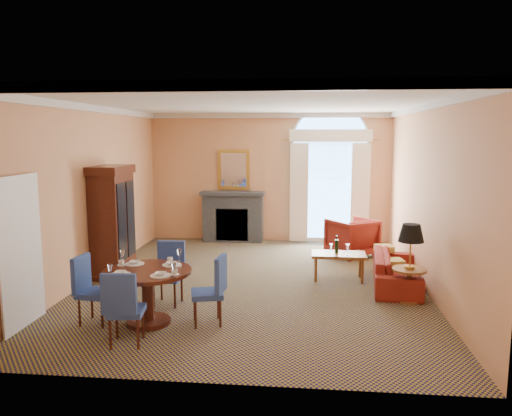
# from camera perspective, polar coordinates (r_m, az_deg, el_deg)

# --- Properties ---
(ground) EXTENTS (7.50, 7.50, 0.00)m
(ground) POSITION_cam_1_polar(r_m,az_deg,el_deg) (9.16, -0.33, -8.52)
(ground) COLOR #141640
(ground) RESTS_ON ground
(room_envelope) EXTENTS (6.04, 7.52, 3.45)m
(room_envelope) POSITION_cam_1_polar(r_m,az_deg,el_deg) (9.44, -0.05, 7.44)
(room_envelope) COLOR tan
(room_envelope) RESTS_ON ground
(armoire) EXTENTS (0.60, 1.07, 2.09)m
(armoire) POSITION_cam_1_polar(r_m,az_deg,el_deg) (9.86, -16.08, -1.63)
(armoire) COLOR #35140C
(armoire) RESTS_ON ground
(dining_table) EXTENTS (1.24, 1.24, 0.98)m
(dining_table) POSITION_cam_1_polar(r_m,az_deg,el_deg) (7.26, -12.29, -8.48)
(dining_table) COLOR #35140C
(dining_table) RESTS_ON ground
(dining_chair_north) EXTENTS (0.46, 0.48, 0.98)m
(dining_chair_north) POSITION_cam_1_polar(r_m,az_deg,el_deg) (8.10, -9.87, -6.79)
(dining_chair_north) COLOR #254192
(dining_chair_north) RESTS_ON ground
(dining_chair_south) EXTENTS (0.49, 0.49, 0.98)m
(dining_chair_south) POSITION_cam_1_polar(r_m,az_deg,el_deg) (6.56, -14.98, -10.59)
(dining_chair_south) COLOR #254192
(dining_chair_south) RESTS_ON ground
(dining_chair_east) EXTENTS (0.53, 0.53, 0.98)m
(dining_chair_east) POSITION_cam_1_polar(r_m,az_deg,el_deg) (7.12, -4.86, -8.82)
(dining_chair_east) COLOR #254192
(dining_chair_east) RESTS_ON ground
(dining_chair_west) EXTENTS (0.49, 0.47, 0.98)m
(dining_chair_west) POSITION_cam_1_polar(r_m,az_deg,el_deg) (7.50, -18.55, -8.35)
(dining_chair_west) COLOR #254192
(dining_chair_west) RESTS_ON ground
(sofa) EXTENTS (0.99, 2.04, 0.57)m
(sofa) POSITION_cam_1_polar(r_m,az_deg,el_deg) (9.24, 15.76, -6.85)
(sofa) COLOR maroon
(sofa) RESTS_ON ground
(armchair) EXTENTS (1.26, 1.27, 0.84)m
(armchair) POSITION_cam_1_polar(r_m,az_deg,el_deg) (11.26, 10.89, -3.30)
(armchair) COLOR maroon
(armchair) RESTS_ON ground
(coffee_table) EXTENTS (0.99, 0.56, 0.82)m
(coffee_table) POSITION_cam_1_polar(r_m,az_deg,el_deg) (9.35, 9.42, -5.39)
(coffee_table) COLOR brown
(coffee_table) RESTS_ON ground
(side_table) EXTENTS (0.54, 0.54, 1.24)m
(side_table) POSITION_cam_1_polar(r_m,az_deg,el_deg) (8.33, 17.22, -4.85)
(side_table) COLOR brown
(side_table) RESTS_ON ground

